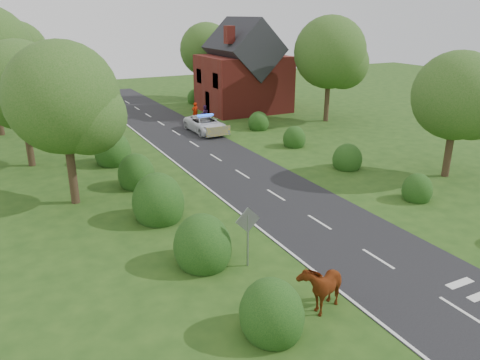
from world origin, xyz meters
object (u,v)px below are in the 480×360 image
road_sign (248,228)px  pedestrian_red (195,112)px  police_van (206,124)px  cow (321,288)px  pedestrian_purple (205,114)px

road_sign → pedestrian_red: (8.05, 25.22, -0.76)m
road_sign → police_van: (7.30, 21.07, -0.96)m
road_sign → cow: (0.95, -3.53, -0.94)m
pedestrian_purple → police_van: bearing=80.9°
police_van → pedestrian_red: (0.75, 4.16, 0.20)m
road_sign → cow: road_sign is taller
road_sign → pedestrian_red: road_sign is taller
road_sign → pedestrian_purple: bearing=70.5°
cow → pedestrian_purple: 29.24m
cow → police_van: 25.40m
police_van → pedestrian_purple: (1.45, 3.58, 0.10)m
police_van → pedestrian_purple: bearing=67.3°
cow → pedestrian_red: size_ratio=1.13×
cow → pedestrian_red: 29.61m
pedestrian_purple → pedestrian_red: bearing=-26.3°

